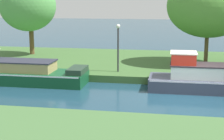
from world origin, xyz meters
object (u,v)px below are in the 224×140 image
object	(u,v)px
forest_narrowboat	(13,72)
willow_tree_left	(27,6)
slate_barge	(219,79)
willow_tree_centre	(209,6)
lamp_post	(118,42)

from	to	relation	value
forest_narrowboat	willow_tree_left	bearing A→B (deg)	105.53
slate_barge	willow_tree_centre	world-z (taller)	willow_tree_centre
slate_barge	lamp_post	world-z (taller)	lamp_post
willow_tree_centre	lamp_post	size ratio (longest dim) A/B	2.07
slate_barge	forest_narrowboat	xyz separation A→B (m)	(-10.92, 0.00, -0.05)
forest_narrowboat	willow_tree_left	xyz separation A→B (m)	(-1.88, 6.76, 3.43)
forest_narrowboat	willow_tree_centre	xyz separation A→B (m)	(10.73, 5.34, 3.49)
willow_tree_centre	lamp_post	distance (m)	6.48
willow_tree_centre	forest_narrowboat	bearing A→B (deg)	-153.54
forest_narrowboat	willow_tree_centre	distance (m)	12.48
forest_narrowboat	willow_tree_centre	bearing A→B (deg)	26.46
willow_tree_left	lamp_post	size ratio (longest dim) A/B	2.01
forest_narrowboat	willow_tree_left	distance (m)	7.81
forest_narrowboat	lamp_post	xyz separation A→B (m)	(5.53, 2.00, 1.55)
forest_narrowboat	lamp_post	world-z (taller)	lamp_post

